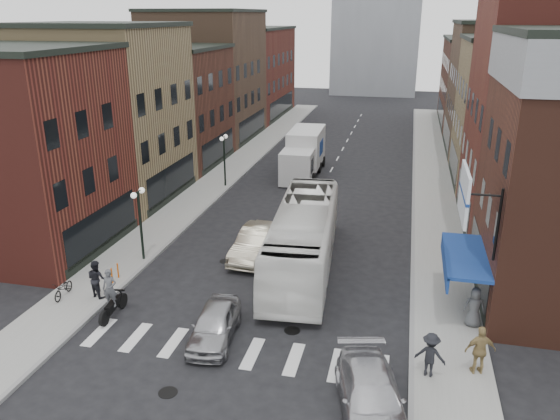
% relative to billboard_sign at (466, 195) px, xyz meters
% --- Properties ---
extents(ground, '(160.00, 160.00, 0.00)m').
position_rel_billboard_sign_xyz_m(ground, '(-8.59, -0.50, -6.13)').
color(ground, black).
rests_on(ground, ground).
extents(sidewalk_left, '(3.00, 74.00, 0.15)m').
position_rel_billboard_sign_xyz_m(sidewalk_left, '(-17.09, 21.50, -6.06)').
color(sidewalk_left, gray).
rests_on(sidewalk_left, ground).
extents(sidewalk_right, '(3.00, 74.00, 0.15)m').
position_rel_billboard_sign_xyz_m(sidewalk_right, '(-0.09, 21.50, -6.06)').
color(sidewalk_right, gray).
rests_on(sidewalk_right, ground).
extents(curb_left, '(0.20, 74.00, 0.16)m').
position_rel_billboard_sign_xyz_m(curb_left, '(-15.59, 21.50, -6.13)').
color(curb_left, gray).
rests_on(curb_left, ground).
extents(curb_right, '(0.20, 74.00, 0.16)m').
position_rel_billboard_sign_xyz_m(curb_right, '(-1.59, 21.50, -6.13)').
color(curb_right, gray).
rests_on(curb_right, ground).
extents(crosswalk_stripes, '(12.00, 2.20, 0.01)m').
position_rel_billboard_sign_xyz_m(crosswalk_stripes, '(-8.59, -3.50, -6.13)').
color(crosswalk_stripes, silver).
rests_on(crosswalk_stripes, ground).
extents(bldg_left_near, '(10.30, 9.20, 11.30)m').
position_rel_billboard_sign_xyz_m(bldg_left_near, '(-23.58, 4.00, -0.48)').
color(bldg_left_near, maroon).
rests_on(bldg_left_near, ground).
extents(bldg_left_mid_a, '(10.30, 10.20, 12.30)m').
position_rel_billboard_sign_xyz_m(bldg_left_mid_a, '(-23.58, 13.50, 0.02)').
color(bldg_left_mid_a, '#937B51').
rests_on(bldg_left_mid_a, ground).
extents(bldg_left_mid_b, '(10.30, 10.20, 10.30)m').
position_rel_billboard_sign_xyz_m(bldg_left_mid_b, '(-23.58, 23.50, -0.98)').
color(bldg_left_mid_b, '#4A251A').
rests_on(bldg_left_mid_b, ground).
extents(bldg_left_far_a, '(10.30, 12.20, 13.30)m').
position_rel_billboard_sign_xyz_m(bldg_left_far_a, '(-23.58, 34.50, 0.52)').
color(bldg_left_far_a, brown).
rests_on(bldg_left_far_a, ground).
extents(bldg_left_far_b, '(10.30, 16.20, 11.30)m').
position_rel_billboard_sign_xyz_m(bldg_left_far_b, '(-23.58, 48.50, -0.48)').
color(bldg_left_far_b, maroon).
rests_on(bldg_left_far_b, ground).
extents(bldg_right_mid_b, '(10.30, 10.20, 11.30)m').
position_rel_billboard_sign_xyz_m(bldg_right_mid_b, '(6.41, 23.50, -0.48)').
color(bldg_right_mid_b, '#937B51').
rests_on(bldg_right_mid_b, ground).
extents(bldg_right_far_a, '(10.30, 12.20, 12.30)m').
position_rel_billboard_sign_xyz_m(bldg_right_far_a, '(6.41, 34.50, 0.02)').
color(bldg_right_far_a, brown).
rests_on(bldg_right_far_a, ground).
extents(bldg_right_far_b, '(10.30, 16.20, 10.30)m').
position_rel_billboard_sign_xyz_m(bldg_right_far_b, '(6.41, 48.50, -0.98)').
color(bldg_right_far_b, '#4A251A').
rests_on(bldg_right_far_b, ground).
extents(awning_blue, '(1.80, 5.00, 0.78)m').
position_rel_billboard_sign_xyz_m(awning_blue, '(0.34, 2.00, -3.50)').
color(awning_blue, navy).
rests_on(awning_blue, ground).
extents(billboard_sign, '(1.52, 3.00, 3.70)m').
position_rel_billboard_sign_xyz_m(billboard_sign, '(0.00, 0.00, 0.00)').
color(billboard_sign, black).
rests_on(billboard_sign, ground).
extents(streetlamp_near, '(0.32, 1.22, 4.11)m').
position_rel_billboard_sign_xyz_m(streetlamp_near, '(-15.99, 3.50, -3.22)').
color(streetlamp_near, black).
rests_on(streetlamp_near, ground).
extents(streetlamp_far, '(0.32, 1.22, 4.11)m').
position_rel_billboard_sign_xyz_m(streetlamp_far, '(-15.99, 17.50, -3.22)').
color(streetlamp_far, black).
rests_on(streetlamp_far, ground).
extents(bike_rack, '(0.08, 0.68, 0.80)m').
position_rel_billboard_sign_xyz_m(bike_rack, '(-16.19, 0.80, -5.58)').
color(bike_rack, '#D8590C').
rests_on(bike_rack, sidewalk_left).
extents(box_truck, '(2.73, 8.48, 3.67)m').
position_rel_billboard_sign_xyz_m(box_truck, '(-10.69, 22.37, -4.32)').
color(box_truck, silver).
rests_on(box_truck, ground).
extents(motorcycle_rider, '(0.69, 2.30, 2.34)m').
position_rel_billboard_sign_xyz_m(motorcycle_rider, '(-14.63, -2.22, -5.04)').
color(motorcycle_rider, black).
rests_on(motorcycle_rider, ground).
extents(transit_bus, '(3.93, 12.71, 3.49)m').
position_rel_billboard_sign_xyz_m(transit_bus, '(-7.31, 4.74, -4.39)').
color(transit_bus, white).
rests_on(transit_bus, ground).
extents(sedan_left_near, '(2.12, 4.35, 1.43)m').
position_rel_billboard_sign_xyz_m(sedan_left_near, '(-9.59, -2.86, -5.42)').
color(sedan_left_near, '#A5A5AA').
rests_on(sedan_left_near, ground).
extents(sedan_left_far, '(2.11, 5.25, 1.70)m').
position_rel_billboard_sign_xyz_m(sedan_left_far, '(-10.07, 5.50, -5.29)').
color(sedan_left_far, beige).
rests_on(sedan_left_far, ground).
extents(curb_car, '(3.24, 5.48, 1.49)m').
position_rel_billboard_sign_xyz_m(curb_car, '(-2.94, -6.03, -5.39)').
color(curb_car, '#B8B8BD').
rests_on(curb_car, ground).
extents(parked_bicycle, '(0.71, 1.63, 0.83)m').
position_rel_billboard_sign_xyz_m(parked_bicycle, '(-17.71, -1.27, -5.57)').
color(parked_bicycle, black).
rests_on(parked_bicycle, sidewalk_left).
extents(ped_left_solo, '(1.02, 0.80, 1.84)m').
position_rel_billboard_sign_xyz_m(ped_left_solo, '(-16.15, -0.88, -5.06)').
color(ped_left_solo, black).
rests_on(ped_left_solo, sidewalk_left).
extents(ped_right_a, '(1.22, 0.78, 1.74)m').
position_rel_billboard_sign_xyz_m(ped_right_a, '(-0.98, -3.50, -5.11)').
color(ped_right_a, black).
rests_on(ped_right_a, sidewalk_right).
extents(ped_right_b, '(1.25, 0.83, 1.95)m').
position_rel_billboard_sign_xyz_m(ped_right_b, '(0.80, -2.95, -5.01)').
color(ped_right_b, '#977F4D').
rests_on(ped_right_b, sidewalk_right).
extents(ped_right_c, '(0.91, 0.62, 1.79)m').
position_rel_billboard_sign_xyz_m(ped_right_c, '(0.93, 0.45, -5.09)').
color(ped_right_c, '#4F5256').
rests_on(ped_right_c, sidewalk_right).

